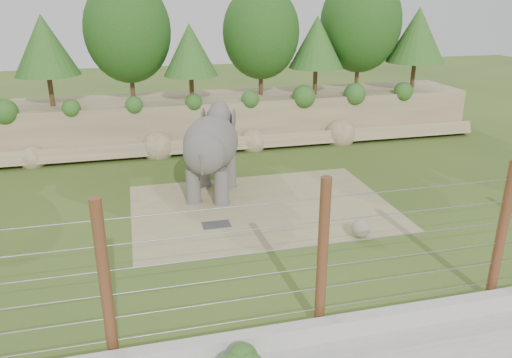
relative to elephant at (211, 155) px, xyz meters
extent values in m
plane|color=#3D5A21|center=(1.17, -4.75, -1.73)|extent=(90.00, 90.00, 0.00)
cube|color=#836C51|center=(1.17, 8.25, -0.48)|extent=(30.00, 4.00, 2.50)
cube|color=#836C51|center=(1.17, 5.95, -1.38)|extent=(30.00, 1.37, 1.07)
cylinder|color=#3F2B19|center=(-6.83, 7.75, 1.55)|extent=(0.24, 0.24, 1.58)
sphere|color=#104511|center=(-6.83, 7.75, 3.69)|extent=(3.60, 3.60, 3.60)
cylinder|color=#3F2B19|center=(-2.83, 8.25, 1.73)|extent=(0.24, 0.24, 1.92)
sphere|color=#104511|center=(-2.83, 8.25, 4.34)|extent=(4.40, 4.40, 4.40)
cylinder|color=#3F2B19|center=(0.17, 7.05, 1.47)|extent=(0.24, 0.24, 1.40)
sphere|color=#104511|center=(0.17, 7.05, 3.37)|extent=(3.20, 3.20, 3.20)
cylinder|color=#3F2B19|center=(4.17, 8.05, 1.68)|extent=(0.24, 0.24, 1.82)
sphere|color=#104511|center=(4.17, 8.05, 4.15)|extent=(4.16, 4.16, 4.16)
cylinder|color=#3F2B19|center=(7.17, 7.45, 1.52)|extent=(0.24, 0.24, 1.50)
sphere|color=#104511|center=(7.17, 7.45, 3.56)|extent=(3.44, 3.44, 3.44)
cylinder|color=#3F2B19|center=(10.17, 8.45, 1.78)|extent=(0.24, 0.24, 2.03)
sphere|color=#104511|center=(10.17, 8.45, 4.54)|extent=(4.64, 4.64, 4.64)
cylinder|color=#3F2B19|center=(13.17, 7.25, 1.59)|extent=(0.24, 0.24, 1.64)
sphere|color=#104511|center=(13.17, 7.25, 3.82)|extent=(3.76, 3.76, 3.76)
cube|color=#98895F|center=(1.67, -1.75, -1.72)|extent=(10.00, 7.00, 0.02)
cube|color=#262628|center=(-0.36, -2.90, -1.70)|extent=(1.00, 0.60, 0.03)
sphere|color=gray|center=(4.28, -5.05, -1.39)|extent=(0.66, 0.66, 0.66)
cube|color=#B0ADA4|center=(1.17, -9.75, -1.48)|extent=(26.00, 0.35, 0.50)
cylinder|color=#512D13|center=(-3.83, -9.25, 0.27)|extent=(0.26, 0.26, 4.00)
cylinder|color=#512D13|center=(1.17, -9.25, 0.27)|extent=(0.26, 0.26, 4.00)
cylinder|color=#512D13|center=(6.17, -9.25, 0.27)|extent=(0.26, 0.26, 4.00)
cylinder|color=gray|center=(1.17, -9.25, -1.23)|extent=(20.00, 0.02, 0.02)
cylinder|color=gray|center=(1.17, -9.25, -0.63)|extent=(20.00, 0.02, 0.02)
cylinder|color=gray|center=(1.17, -9.25, -0.03)|extent=(20.00, 0.02, 0.02)
cylinder|color=gray|center=(1.17, -9.25, 0.57)|extent=(20.00, 0.02, 0.02)
cylinder|color=gray|center=(1.17, -9.25, 1.17)|extent=(20.00, 0.02, 0.02)
cylinder|color=gray|center=(1.17, -9.25, 1.77)|extent=(20.00, 0.02, 0.02)
camera|label=1|loc=(-2.94, -19.05, 6.14)|focal=35.00mm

